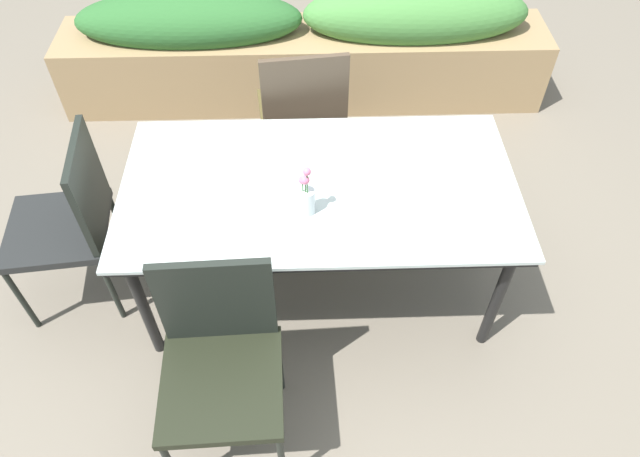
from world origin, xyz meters
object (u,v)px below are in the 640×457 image
Objects in this scene: chair_near_left at (221,356)px; chair_far_side at (304,111)px; flower_vase at (308,195)px; planter_box at (306,47)px; chair_end_left at (71,217)px; dining_table at (320,193)px.

chair_far_side is (0.34, 1.49, 0.02)m from chair_near_left.
planter_box is (0.01, 1.84, -0.44)m from flower_vase.
chair_far_side reaches higher than flower_vase.
flower_vase reaches higher than planter_box.
chair_near_left is 1.00× the size of chair_end_left.
flower_vase is 1.90m from planter_box.
dining_table is at bearing -88.52° from planter_box.
chair_end_left is at bearing -46.85° from chair_near_left.
flower_vase is at bearing -104.91° from chair_end_left.
planter_box is at bearing -100.49° from chair_near_left.
planter_box is at bearing -39.85° from chair_end_left.
chair_near_left is 1.07m from chair_end_left.
planter_box reaches higher than dining_table.
chair_near_left and chair_end_left have the same top height.
dining_table is 1.86× the size of chair_end_left.
chair_end_left is at bearing 179.57° from dining_table.
chair_near_left is (-0.40, -0.75, -0.12)m from dining_table.
chair_near_left reaches higher than planter_box.
chair_far_side is 1.04× the size of chair_end_left.
dining_table is 0.54× the size of planter_box.
planter_box is at bearing 81.92° from chair_far_side.
chair_far_side is 3.85× the size of flower_vase.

